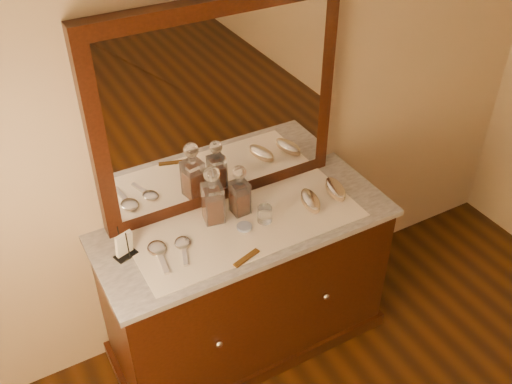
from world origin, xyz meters
TOP-DOWN VIEW (x-y plane):
  - dresser_cabinet at (0.00, 1.96)m, footprint 1.40×0.55m
  - dresser_plinth at (0.00, 1.96)m, footprint 1.46×0.59m
  - knob_left at (-0.30, 1.67)m, footprint 0.04×0.04m
  - knob_right at (0.30, 1.67)m, footprint 0.04×0.04m
  - marble_top at (0.00, 1.96)m, footprint 1.44×0.59m
  - mirror_frame at (0.00, 2.20)m, footprint 1.20×0.08m
  - mirror_glass at (0.00, 2.17)m, footprint 1.06×0.01m
  - lace_runner at (0.00, 1.94)m, footprint 1.10×0.45m
  - pin_dish at (-0.03, 1.92)m, footprint 0.07×0.07m
  - comb at (-0.12, 1.73)m, footprint 0.15×0.07m
  - napkin_rack at (-0.57, 2.02)m, footprint 0.11×0.09m
  - decanter_left at (-0.12, 2.05)m, footprint 0.11×0.11m
  - decanter_right at (0.01, 2.04)m, footprint 0.08×0.08m
  - brush_near at (0.34, 1.92)m, footprint 0.12×0.19m
  - brush_far at (0.50, 1.93)m, footprint 0.12×0.19m
  - hand_mirror_outer at (-0.44, 1.96)m, footprint 0.10×0.23m
  - hand_mirror_inner at (-0.33, 1.94)m, footprint 0.11×0.20m
  - tumblers at (0.08, 1.92)m, footprint 0.07×0.07m

SIDE VIEW (x-z plane):
  - dresser_plinth at x=0.00m, z-range 0.00..0.08m
  - dresser_cabinet at x=0.00m, z-range 0.00..0.82m
  - knob_left at x=-0.30m, z-range 0.43..0.47m
  - knob_right at x=0.30m, z-range 0.43..0.47m
  - marble_top at x=0.00m, z-range 0.82..0.85m
  - lace_runner at x=0.00m, z-range 0.85..0.85m
  - comb at x=-0.12m, z-range 0.85..0.86m
  - pin_dish at x=-0.03m, z-range 0.85..0.87m
  - hand_mirror_inner at x=-0.33m, z-range 0.85..0.87m
  - hand_mirror_outer at x=-0.44m, z-range 0.85..0.87m
  - brush_near at x=0.34m, z-range 0.85..0.90m
  - brush_far at x=0.50m, z-range 0.85..0.90m
  - tumblers at x=0.08m, z-range 0.85..0.93m
  - napkin_rack at x=-0.57m, z-range 0.84..0.98m
  - decanter_right at x=0.01m, z-range 0.82..1.09m
  - decanter_left at x=-0.12m, z-range 0.82..1.12m
  - mirror_frame at x=0.00m, z-range 0.85..1.85m
  - mirror_glass at x=0.00m, z-range 0.92..1.78m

